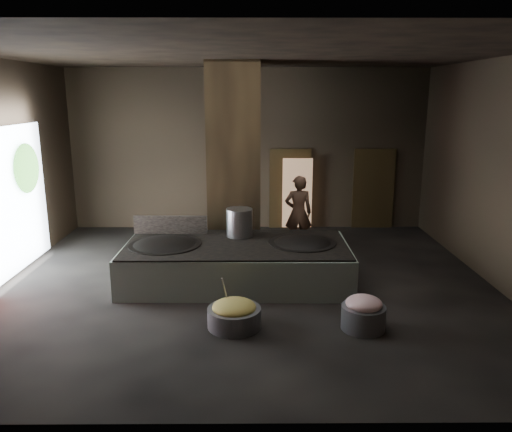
{
  "coord_description": "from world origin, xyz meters",
  "views": [
    {
      "loc": [
        0.13,
        -9.63,
        3.78
      ],
      "look_at": [
        0.2,
        0.72,
        1.25
      ],
      "focal_mm": 35.0,
      "sensor_mm": 36.0,
      "label": 1
    }
  ],
  "objects_px": {
    "wok_right": "(302,246)",
    "stock_pot": "(239,223)",
    "wok_left": "(165,248)",
    "meat_basin": "(363,317)",
    "hearth_platform": "(237,264)",
    "cook": "(298,213)",
    "veg_basin": "(234,317)"
  },
  "relations": [
    {
      "from": "wok_right",
      "to": "stock_pot",
      "type": "distance_m",
      "value": 1.44
    },
    {
      "from": "wok_left",
      "to": "meat_basin",
      "type": "distance_m",
      "value": 4.2
    },
    {
      "from": "wok_right",
      "to": "hearth_platform",
      "type": "bearing_deg",
      "value": -177.88
    },
    {
      "from": "hearth_platform",
      "to": "wok_left",
      "type": "bearing_deg",
      "value": -177.34
    },
    {
      "from": "hearth_platform",
      "to": "cook",
      "type": "distance_m",
      "value": 2.74
    },
    {
      "from": "wok_right",
      "to": "meat_basin",
      "type": "xyz_separation_m",
      "value": [
        0.81,
        -2.18,
        -0.55
      ]
    },
    {
      "from": "stock_pot",
      "to": "cook",
      "type": "relative_size",
      "value": 0.32
    },
    {
      "from": "stock_pot",
      "to": "wok_left",
      "type": "bearing_deg",
      "value": -158.2
    },
    {
      "from": "stock_pot",
      "to": "cook",
      "type": "height_order",
      "value": "cook"
    },
    {
      "from": "hearth_platform",
      "to": "veg_basin",
      "type": "xyz_separation_m",
      "value": [
        0.02,
        -2.04,
        -0.23
      ]
    },
    {
      "from": "veg_basin",
      "to": "meat_basin",
      "type": "height_order",
      "value": "meat_basin"
    },
    {
      "from": "wok_left",
      "to": "meat_basin",
      "type": "relative_size",
      "value": 1.98
    },
    {
      "from": "wok_left",
      "to": "veg_basin",
      "type": "relative_size",
      "value": 1.61
    },
    {
      "from": "stock_pot",
      "to": "veg_basin",
      "type": "relative_size",
      "value": 0.66
    },
    {
      "from": "stock_pot",
      "to": "cook",
      "type": "distance_m",
      "value": 2.23
    },
    {
      "from": "wok_left",
      "to": "wok_right",
      "type": "distance_m",
      "value": 2.8
    },
    {
      "from": "cook",
      "to": "meat_basin",
      "type": "xyz_separation_m",
      "value": [
        0.69,
        -4.39,
        -0.73
      ]
    },
    {
      "from": "wok_right",
      "to": "wok_left",
      "type": "bearing_deg",
      "value": -177.95
    },
    {
      "from": "stock_pot",
      "to": "hearth_platform",
      "type": "bearing_deg",
      "value": -95.19
    },
    {
      "from": "stock_pot",
      "to": "veg_basin",
      "type": "bearing_deg",
      "value": -90.6
    },
    {
      "from": "stock_pot",
      "to": "meat_basin",
      "type": "xyz_separation_m",
      "value": [
        2.11,
        -2.68,
        -0.93
      ]
    },
    {
      "from": "cook",
      "to": "meat_basin",
      "type": "height_order",
      "value": "cook"
    },
    {
      "from": "hearth_platform",
      "to": "wok_left",
      "type": "height_order",
      "value": "wok_left"
    },
    {
      "from": "meat_basin",
      "to": "hearth_platform",
      "type": "bearing_deg",
      "value": 135.32
    },
    {
      "from": "hearth_platform",
      "to": "cook",
      "type": "relative_size",
      "value": 2.44
    },
    {
      "from": "stock_pot",
      "to": "wok_right",
      "type": "bearing_deg",
      "value": -21.04
    },
    {
      "from": "hearth_platform",
      "to": "veg_basin",
      "type": "relative_size",
      "value": 5.09
    },
    {
      "from": "hearth_platform",
      "to": "stock_pot",
      "type": "height_order",
      "value": "stock_pot"
    },
    {
      "from": "stock_pot",
      "to": "veg_basin",
      "type": "height_order",
      "value": "stock_pot"
    },
    {
      "from": "cook",
      "to": "hearth_platform",
      "type": "bearing_deg",
      "value": 53.73
    },
    {
      "from": "wok_left",
      "to": "stock_pot",
      "type": "xyz_separation_m",
      "value": [
        1.5,
        0.6,
        0.38
      ]
    },
    {
      "from": "hearth_platform",
      "to": "meat_basin",
      "type": "height_order",
      "value": "hearth_platform"
    }
  ]
}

